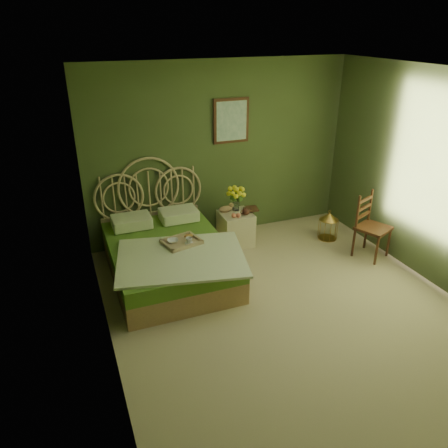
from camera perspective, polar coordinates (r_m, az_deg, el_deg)
name	(u,v)px	position (r m, az deg, el deg)	size (l,w,h in m)	color
floor	(289,310)	(5.22, 8.51, -11.07)	(4.50, 4.50, 0.00)	tan
ceiling	(307,75)	(4.26, 10.81, 18.52)	(4.50, 4.50, 0.00)	silver
wall_back	(220,152)	(6.51, -0.52, 9.39)	(4.00, 4.00, 0.00)	#495B30
wall_left	(99,239)	(4.02, -15.98, -1.86)	(4.50, 4.50, 0.00)	#495B30
wall_right	(445,183)	(5.82, 26.86, 4.75)	(4.50, 4.50, 0.00)	#495B30
wall_art	(231,121)	(6.43, 0.95, 13.33)	(0.54, 0.04, 0.64)	#3B1E10
bed	(168,254)	(5.73, -7.36, -3.96)	(1.70, 2.16, 1.33)	tan
nightstand	(236,223)	(6.46, 1.55, 0.19)	(0.46, 0.47, 0.93)	beige
chair	(371,221)	(6.43, 18.59, 0.35)	(0.54, 0.54, 0.92)	#3B1E10
birdcage	(328,226)	(6.85, 13.45, -0.26)	(0.28, 0.28, 0.43)	#B8853B
book_lower	(247,210)	(6.46, 2.98, 1.79)	(0.16, 0.21, 0.02)	#381E0F
book_upper	(247,209)	(6.45, 2.98, 1.96)	(0.16, 0.22, 0.02)	#472819
cereal_bowl	(173,241)	(5.54, -6.71, -2.20)	(0.14, 0.14, 0.03)	white
coffee_cup	(189,241)	(5.48, -4.60, -2.17)	(0.09, 0.09, 0.08)	white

